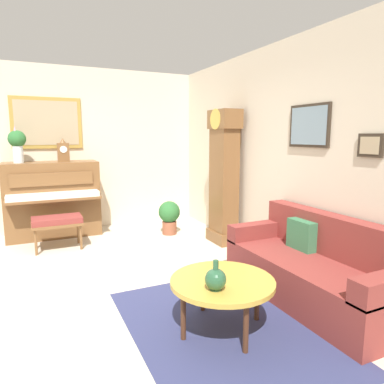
# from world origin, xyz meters

# --- Properties ---
(ground_plane) EXTENTS (6.40, 6.00, 0.10)m
(ground_plane) POSITION_xyz_m (0.00, 0.00, -0.05)
(ground_plane) COLOR beige
(wall_left) EXTENTS (0.13, 4.90, 2.80)m
(wall_left) POSITION_xyz_m (-2.60, -0.01, 1.41)
(wall_left) COLOR beige
(wall_left) RESTS_ON ground_plane
(wall_back) EXTENTS (5.30, 0.13, 2.80)m
(wall_back) POSITION_xyz_m (0.01, 2.40, 1.40)
(wall_back) COLOR beige
(wall_back) RESTS_ON ground_plane
(area_rug) EXTENTS (2.10, 1.50, 0.01)m
(area_rug) POSITION_xyz_m (1.39, 0.87, 0.00)
(area_rug) COLOR navy
(area_rug) RESTS_ON ground_plane
(piano) EXTENTS (0.87, 1.44, 1.22)m
(piano) POSITION_xyz_m (-2.23, -0.24, 0.62)
(piano) COLOR brown
(piano) RESTS_ON ground_plane
(piano_bench) EXTENTS (0.42, 0.70, 0.48)m
(piano_bench) POSITION_xyz_m (-1.47, -0.24, 0.41)
(piano_bench) COLOR brown
(piano_bench) RESTS_ON ground_plane
(grandfather_clock) EXTENTS (0.52, 0.34, 2.03)m
(grandfather_clock) POSITION_xyz_m (-0.75, 2.12, 0.96)
(grandfather_clock) COLOR brown
(grandfather_clock) RESTS_ON ground_plane
(couch) EXTENTS (1.90, 0.80, 0.84)m
(couch) POSITION_xyz_m (1.30, 1.98, 0.31)
(couch) COLOR maroon
(couch) RESTS_ON ground_plane
(coffee_table) EXTENTS (0.88, 0.88, 0.45)m
(coffee_table) POSITION_xyz_m (1.40, 0.85, 0.42)
(coffee_table) COLOR gold
(coffee_table) RESTS_ON ground_plane
(mantel_clock) EXTENTS (0.13, 0.18, 0.38)m
(mantel_clock) POSITION_xyz_m (-2.23, -0.04, 1.40)
(mantel_clock) COLOR brown
(mantel_clock) RESTS_ON piano
(flower_vase) EXTENTS (0.26, 0.26, 0.58)m
(flower_vase) POSITION_xyz_m (-2.23, -0.70, 1.54)
(flower_vase) COLOR silver
(flower_vase) RESTS_ON piano
(green_jug) EXTENTS (0.17, 0.17, 0.24)m
(green_jug) POSITION_xyz_m (1.55, 0.71, 0.54)
(green_jug) COLOR #234C33
(green_jug) RESTS_ON coffee_table
(potted_plant) EXTENTS (0.36, 0.36, 0.56)m
(potted_plant) POSITION_xyz_m (-1.52, 1.52, 0.32)
(potted_plant) COLOR #935138
(potted_plant) RESTS_ON ground_plane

